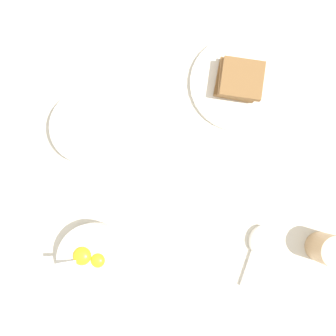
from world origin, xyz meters
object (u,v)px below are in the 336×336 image
Objects in this scene: egg_bowl at (94,257)px; drinking_cup at (329,250)px; soup_spoon at (258,244)px; toast_plate at (238,84)px; congee_bowl at (89,128)px; toast_sandwich at (239,79)px.

drinking_cup is (0.47, -0.11, 0.02)m from egg_bowl.
egg_bowl is 1.18× the size of soup_spoon.
egg_bowl is 0.35m from soup_spoon.
toast_plate is at bearing 100.67° from drinking_cup.
drinking_cup is at bearing -42.13° from congee_bowl.
toast_sandwich is at bearing 2.70° from congee_bowl.
drinking_cup reaches higher than congee_bowl.
toast_sandwich is at bearing 35.56° from egg_bowl.
toast_plate is 1.66× the size of soup_spoon.
drinking_cup is at bearing -78.87° from toast_sandwich.
egg_bowl reaches higher than toast_sandwich.
soup_spoon is (-0.05, -0.35, -0.03)m from toast_sandwich.
toast_sandwich is 0.94× the size of soup_spoon.
egg_bowl is 0.49m from toast_plate.
toast_plate is 0.40m from drinking_cup.
congee_bowl is at bearing 137.87° from drinking_cup.
toast_plate is 0.03m from toast_sandwich.
drinking_cup is (0.13, -0.04, 0.04)m from soup_spoon.
drinking_cup is (0.42, -0.38, 0.02)m from congee_bowl.
drinking_cup reaches higher than egg_bowl.
drinking_cup is (0.08, -0.39, 0.01)m from toast_sandwich.
congee_bowl is 1.66× the size of drinking_cup.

